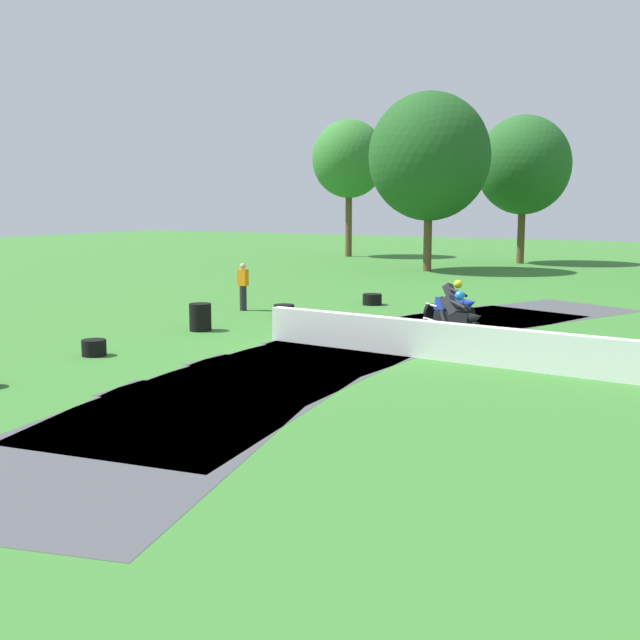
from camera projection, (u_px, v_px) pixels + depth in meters
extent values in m
plane|color=#38752D|center=(346.00, 348.00, 20.59)|extent=(120.00, 120.00, 0.00)
cube|color=#47474C|center=(524.00, 314.00, 26.79)|extent=(6.90, 8.86, 0.01)
cube|color=#47474C|center=(466.00, 322.00, 24.94)|extent=(6.23, 8.73, 0.01)
cube|color=#47474C|center=(408.00, 333.00, 22.85)|extent=(5.47, 8.50, 0.01)
cube|color=#47474C|center=(348.00, 348.00, 20.55)|extent=(4.65, 8.16, 0.01)
cube|color=#47474C|center=(284.00, 368.00, 18.05)|extent=(4.40, 8.03, 0.01)
cube|color=#47474C|center=(215.00, 397.00, 15.41)|extent=(5.24, 8.41, 0.01)
cube|color=#47474C|center=(133.00, 440.00, 12.65)|extent=(6.01, 8.67, 0.01)
cube|color=white|center=(545.00, 352.00, 17.61)|extent=(14.93, 1.39, 0.90)
cylinder|color=black|center=(469.00, 317.00, 24.09)|extent=(0.22, 0.74, 0.73)
cylinder|color=black|center=(430.00, 313.00, 24.98)|extent=(0.22, 0.74, 0.73)
cube|color=#1E38B2|center=(451.00, 305.00, 24.55)|extent=(1.05, 0.54, 0.46)
ellipsoid|color=#1E38B2|center=(457.00, 297.00, 24.45)|extent=(0.49, 0.40, 0.30)
cone|color=#1E38B2|center=(471.00, 303.00, 24.12)|extent=(0.43, 0.42, 0.47)
cylinder|color=#B2B2B7|center=(432.00, 305.00, 24.83)|extent=(0.42, 0.19, 0.18)
cube|color=#28282D|center=(450.00, 293.00, 24.62)|extent=(0.52, 0.44, 0.62)
sphere|color=yellow|center=(458.00, 284.00, 24.49)|extent=(0.26, 0.26, 0.26)
cylinder|color=#28282D|center=(461.00, 293.00, 24.58)|extent=(0.43, 0.21, 0.24)
cylinder|color=#28282D|center=(456.00, 291.00, 24.30)|extent=(0.43, 0.21, 0.24)
cylinder|color=#28282D|center=(449.00, 305.00, 24.80)|extent=(0.27, 0.23, 0.42)
cylinder|color=#28282D|center=(443.00, 303.00, 24.52)|extent=(0.27, 0.23, 0.42)
cylinder|color=black|center=(475.00, 333.00, 21.08)|extent=(0.16, 0.72, 0.71)
cylinder|color=black|center=(428.00, 328.00, 21.89)|extent=(0.16, 0.72, 0.71)
cube|color=black|center=(452.00, 320.00, 21.49)|extent=(1.03, 0.45, 0.45)
ellipsoid|color=black|center=(459.00, 311.00, 21.39)|extent=(0.47, 0.37, 0.29)
cone|color=black|center=(476.00, 317.00, 21.10)|extent=(0.42, 0.39, 0.46)
cylinder|color=#B2B2B7|center=(430.00, 320.00, 21.74)|extent=(0.42, 0.16, 0.17)
cube|color=#28282D|center=(451.00, 305.00, 21.54)|extent=(0.52, 0.42, 0.61)
sphere|color=#1E7FE0|center=(460.00, 296.00, 21.42)|extent=(0.26, 0.26, 0.26)
cylinder|color=#28282D|center=(464.00, 306.00, 21.53)|extent=(0.43, 0.17, 0.24)
cylinder|color=#28282D|center=(458.00, 304.00, 21.23)|extent=(0.43, 0.17, 0.24)
cylinder|color=#28282D|center=(449.00, 319.00, 21.74)|extent=(0.27, 0.20, 0.42)
cylinder|color=#28282D|center=(443.00, 318.00, 21.45)|extent=(0.27, 0.20, 0.42)
cylinder|color=black|center=(372.00, 302.00, 29.07)|extent=(0.70, 0.70, 0.20)
cylinder|color=black|center=(372.00, 297.00, 29.04)|extent=(0.70, 0.70, 0.20)
cylinder|color=black|center=(284.00, 314.00, 26.10)|extent=(0.67, 0.67, 0.20)
cylinder|color=black|center=(284.00, 308.00, 26.07)|extent=(0.67, 0.67, 0.20)
cylinder|color=black|center=(201.00, 327.00, 23.29)|extent=(0.64, 0.64, 0.20)
cylinder|color=black|center=(200.00, 321.00, 23.26)|extent=(0.64, 0.64, 0.20)
cylinder|color=black|center=(200.00, 314.00, 23.23)|extent=(0.64, 0.64, 0.20)
cylinder|color=black|center=(200.00, 307.00, 23.20)|extent=(0.64, 0.64, 0.20)
cylinder|color=black|center=(94.00, 352.00, 19.54)|extent=(0.59, 0.59, 0.20)
cylinder|color=black|center=(94.00, 344.00, 19.51)|extent=(0.59, 0.59, 0.20)
cylinder|color=#232328|center=(243.00, 298.00, 27.54)|extent=(0.24, 0.24, 0.86)
cube|color=orange|center=(243.00, 278.00, 27.43)|extent=(0.34, 0.22, 0.56)
sphere|color=tan|center=(243.00, 266.00, 27.37)|extent=(0.20, 0.20, 0.20)
cylinder|color=brown|center=(349.00, 224.00, 53.77)|extent=(0.44, 0.44, 4.40)
ellipsoid|color=#33752D|center=(349.00, 159.00, 53.14)|extent=(4.91, 4.91, 5.15)
cylinder|color=brown|center=(428.00, 240.00, 42.68)|extent=(0.44, 0.44, 3.32)
ellipsoid|color=#1E511E|center=(429.00, 157.00, 42.03)|extent=(6.39, 6.39, 6.71)
cylinder|color=brown|center=(521.00, 234.00, 47.93)|extent=(0.44, 0.44, 3.47)
ellipsoid|color=#235B23|center=(524.00, 165.00, 47.33)|extent=(5.54, 5.54, 5.82)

